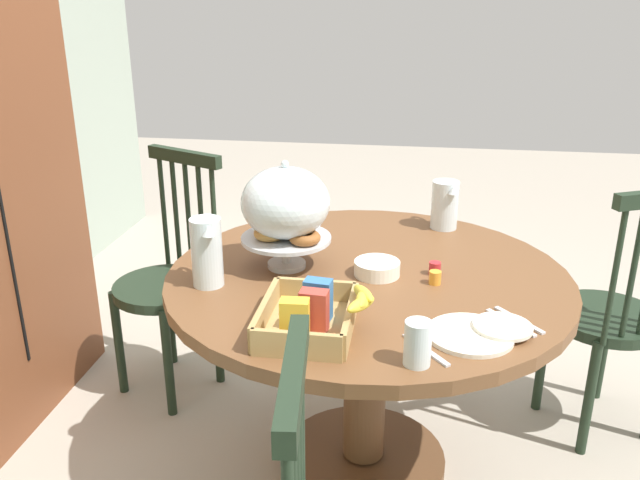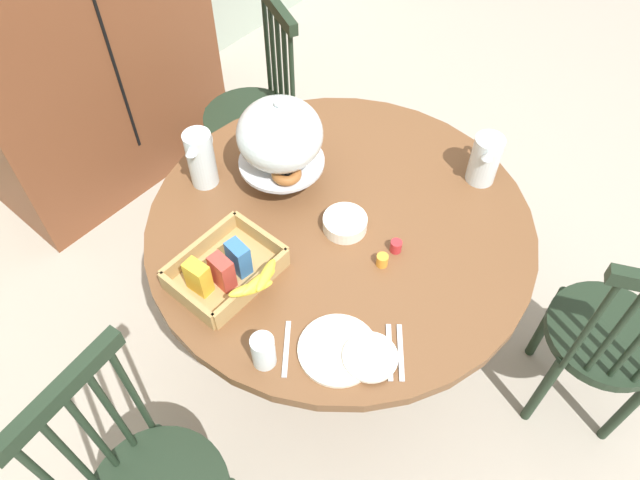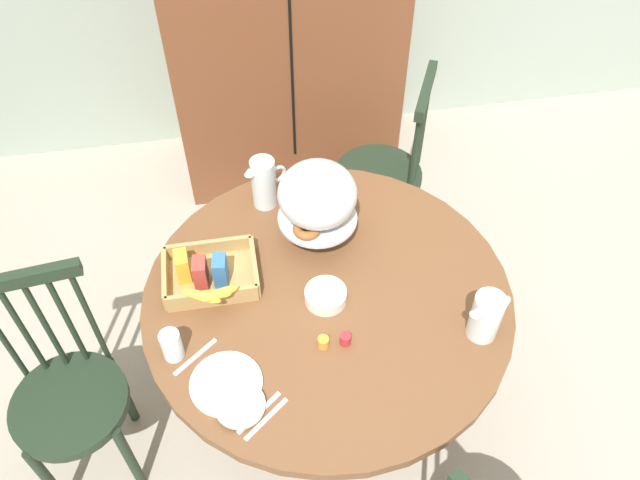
# 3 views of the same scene
# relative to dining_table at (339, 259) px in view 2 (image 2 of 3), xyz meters

# --- Properties ---
(ground_plane) EXTENTS (10.00, 10.00, 0.00)m
(ground_plane) POSITION_rel_dining_table_xyz_m (0.08, 0.02, -0.54)
(ground_plane) COLOR #A89E8E
(dining_table) EXTENTS (1.24, 1.24, 0.74)m
(dining_table) POSITION_rel_dining_table_xyz_m (0.00, 0.00, 0.00)
(dining_table) COLOR brown
(dining_table) RESTS_ON ground_plane
(windsor_chair_near_window) EXTENTS (0.44, 0.44, 0.97)m
(windsor_chair_near_window) POSITION_rel_dining_table_xyz_m (0.41, 0.82, -0.08)
(windsor_chair_near_window) COLOR #1E2D1E
(windsor_chair_near_window) RESTS_ON ground_plane
(windsor_chair_facing_door) EXTENTS (0.44, 0.44, 0.97)m
(windsor_chair_facing_door) POSITION_rel_dining_table_xyz_m (0.37, -0.84, -0.08)
(windsor_chair_facing_door) COLOR #1E2D1E
(windsor_chair_facing_door) RESTS_ON ground_plane
(pastry_stand_with_dome) EXTENTS (0.28, 0.28, 0.34)m
(pastry_stand_with_dome) POSITION_rel_dining_table_xyz_m (0.01, 0.26, 0.40)
(pastry_stand_with_dome) COLOR silver
(pastry_stand_with_dome) RESTS_ON dining_table
(orange_juice_pitcher) EXTENTS (0.17, 0.10, 0.18)m
(orange_juice_pitcher) POSITION_rel_dining_table_xyz_m (0.45, -0.24, 0.29)
(orange_juice_pitcher) COLOR silver
(orange_juice_pitcher) RESTS_ON dining_table
(milk_pitcher) EXTENTS (0.17, 0.10, 0.21)m
(milk_pitcher) POSITION_rel_dining_table_xyz_m (-0.16, 0.46, 0.30)
(milk_pitcher) COLOR silver
(milk_pitcher) RESTS_ON dining_table
(cereal_basket) EXTENTS (0.32, 0.30, 0.12)m
(cereal_basket) POSITION_rel_dining_table_xyz_m (-0.39, 0.11, 0.25)
(cereal_basket) COLOR tan
(cereal_basket) RESTS_ON dining_table
(china_plate_large) EXTENTS (0.22, 0.22, 0.01)m
(china_plate_large) POSITION_rel_dining_table_xyz_m (-0.36, -0.29, 0.21)
(china_plate_large) COLOR white
(china_plate_large) RESTS_ON dining_table
(china_plate_small) EXTENTS (0.15, 0.15, 0.01)m
(china_plate_small) POSITION_rel_dining_table_xyz_m (-0.33, -0.37, 0.22)
(china_plate_small) COLOR white
(china_plate_small) RESTS_ON china_plate_large
(cereal_bowl) EXTENTS (0.14, 0.14, 0.04)m
(cereal_bowl) POSITION_rel_dining_table_xyz_m (-0.01, -0.03, 0.23)
(cereal_bowl) COLOR white
(cereal_bowl) RESTS_ON dining_table
(drinking_glass) EXTENTS (0.06, 0.06, 0.11)m
(drinking_glass) POSITION_rel_dining_table_xyz_m (-0.51, -0.16, 0.26)
(drinking_glass) COLOR silver
(drinking_glass) RESTS_ON dining_table
(jam_jar_strawberry) EXTENTS (0.04, 0.04, 0.04)m
(jam_jar_strawberry) POSITION_rel_dining_table_xyz_m (0.02, -0.20, 0.22)
(jam_jar_strawberry) COLOR #B7282D
(jam_jar_strawberry) RESTS_ON dining_table
(jam_jar_apricot) EXTENTS (0.04, 0.04, 0.04)m
(jam_jar_apricot) POSITION_rel_dining_table_xyz_m (-0.05, -0.20, 0.22)
(jam_jar_apricot) COLOR orange
(jam_jar_apricot) RESTS_ON dining_table
(table_knife) EXTENTS (0.14, 0.12, 0.01)m
(table_knife) POSITION_rel_dining_table_xyz_m (-0.27, -0.40, 0.21)
(table_knife) COLOR silver
(table_knife) RESTS_ON dining_table
(dinner_fork) EXTENTS (0.14, 0.12, 0.01)m
(dinner_fork) POSITION_rel_dining_table_xyz_m (-0.26, -0.42, 0.21)
(dinner_fork) COLOR silver
(dinner_fork) RESTS_ON dining_table
(soup_spoon) EXTENTS (0.14, 0.12, 0.01)m
(soup_spoon) POSITION_rel_dining_table_xyz_m (-0.45, -0.18, 0.21)
(soup_spoon) COLOR silver
(soup_spoon) RESTS_ON dining_table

